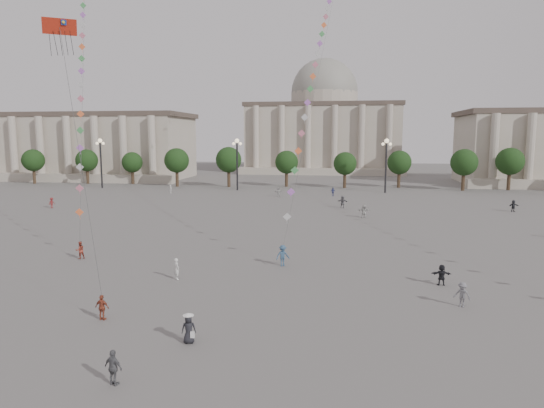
# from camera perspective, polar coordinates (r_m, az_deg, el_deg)

# --- Properties ---
(ground) EXTENTS (360.00, 360.00, 0.00)m
(ground) POSITION_cam_1_polar(r_m,az_deg,el_deg) (30.74, -5.39, -13.18)
(ground) COLOR #5F5C59
(ground) RESTS_ON ground
(hall_west) EXTENTS (84.00, 26.22, 17.20)m
(hall_west) POSITION_cam_1_polar(r_m,az_deg,el_deg) (146.79, -25.55, 6.15)
(hall_west) COLOR #A69F8C
(hall_west) RESTS_ON ground
(hall_central) EXTENTS (48.30, 34.30, 35.50)m
(hall_central) POSITION_cam_1_polar(r_m,az_deg,el_deg) (157.21, 6.09, 9.06)
(hall_central) COLOR #A69F8C
(hall_central) RESTS_ON ground
(tree_row) EXTENTS (137.12, 5.12, 8.00)m
(tree_row) POSITION_cam_1_polar(r_m,az_deg,el_deg) (106.19, 4.79, 4.86)
(tree_row) COLOR #332719
(tree_row) RESTS_ON ground
(lamp_post_far_west) EXTENTS (2.00, 0.90, 10.65)m
(lamp_post_far_west) POSITION_cam_1_polar(r_m,az_deg,el_deg) (110.85, -19.52, 5.57)
(lamp_post_far_west) COLOR #262628
(lamp_post_far_west) RESTS_ON ground
(lamp_post_mid_west) EXTENTS (2.00, 0.90, 10.65)m
(lamp_post_mid_west) POSITION_cam_1_polar(r_m,az_deg,el_deg) (100.33, -4.13, 5.81)
(lamp_post_mid_west) COLOR #262628
(lamp_post_mid_west) RESTS_ON ground
(lamp_post_mid_east) EXTENTS (2.00, 0.90, 10.65)m
(lamp_post_mid_east) POSITION_cam_1_polar(r_m,az_deg,el_deg) (98.20, 13.29, 5.57)
(lamp_post_mid_east) COLOR #262628
(lamp_post_mid_east) RESTS_ON ground
(person_crowd_0) EXTENTS (1.04, 0.73, 1.63)m
(person_crowd_0) POSITION_cam_1_polar(r_m,az_deg,el_deg) (91.29, 7.17, 1.44)
(person_crowd_0) COLOR #394382
(person_crowd_0) RESTS_ON ground
(person_crowd_2) EXTENTS (0.96, 1.22, 1.67)m
(person_crowd_2) POSITION_cam_1_polar(r_m,az_deg,el_deg) (82.78, -24.49, 0.13)
(person_crowd_2) COLOR maroon
(person_crowd_2) RESTS_ON ground
(person_crowd_3) EXTENTS (1.48, 0.52, 1.58)m
(person_crowd_3) POSITION_cam_1_polar(r_m,az_deg,el_deg) (38.76, 19.32, -7.88)
(person_crowd_3) COLOR black
(person_crowd_3) RESTS_ON ground
(person_crowd_4) EXTENTS (1.61, 1.12, 1.67)m
(person_crowd_4) POSITION_cam_1_polar(r_m,az_deg,el_deg) (89.78, 0.78, 1.41)
(person_crowd_4) COLOR #B6B6B1
(person_crowd_4) RESTS_ON ground
(person_crowd_6) EXTENTS (1.24, 1.06, 1.67)m
(person_crowd_6) POSITION_cam_1_polar(r_m,az_deg,el_deg) (34.46, 21.47, -9.88)
(person_crowd_6) COLOR slate
(person_crowd_6) RESTS_ON ground
(person_crowd_7) EXTENTS (1.71, 0.61, 1.82)m
(person_crowd_7) POSITION_cam_1_polar(r_m,az_deg,el_deg) (67.62, 10.76, -0.83)
(person_crowd_7) COLOR silver
(person_crowd_7) RESTS_ON ground
(person_crowd_9) EXTENTS (1.69, 1.09, 1.74)m
(person_crowd_9) POSITION_cam_1_polar(r_m,az_deg,el_deg) (80.18, 26.53, -0.20)
(person_crowd_9) COLOR black
(person_crowd_9) RESTS_ON ground
(person_crowd_10) EXTENTS (0.53, 0.65, 1.54)m
(person_crowd_10) POSITION_cam_1_polar(r_m,az_deg,el_deg) (97.56, -11.82, 1.72)
(person_crowd_10) COLOR white
(person_crowd_10) RESTS_ON ground
(person_crowd_12) EXTENTS (1.87, 1.19, 1.93)m
(person_crowd_12) POSITION_cam_1_polar(r_m,az_deg,el_deg) (76.33, 8.31, 0.26)
(person_crowd_12) COLOR slate
(person_crowd_12) RESTS_ON ground
(person_crowd_13) EXTENTS (0.69, 0.73, 1.68)m
(person_crowd_13) POSITION_cam_1_polar(r_m,az_deg,el_deg) (38.81, -11.14, -7.48)
(person_crowd_13) COLOR silver
(person_crowd_13) RESTS_ON ground
(tourist_0) EXTENTS (0.96, 0.50, 1.57)m
(tourist_0) POSITION_cam_1_polar(r_m,az_deg,el_deg) (31.73, -19.35, -11.41)
(tourist_0) COLOR brown
(tourist_0) RESTS_ON ground
(tourist_3) EXTENTS (1.04, 0.68, 1.65)m
(tourist_3) POSITION_cam_1_polar(r_m,az_deg,el_deg) (23.91, -18.15, -17.82)
(tourist_3) COLOR #57585B
(tourist_3) RESTS_ON ground
(kite_flyer_0) EXTENTS (0.98, 0.99, 1.61)m
(kite_flyer_0) POSITION_cam_1_polar(r_m,az_deg,el_deg) (47.59, -21.65, -5.07)
(kite_flyer_0) COLOR maroon
(kite_flyer_0) RESTS_ON ground
(kite_flyer_1) EXTENTS (1.37, 1.14, 1.84)m
(kite_flyer_1) POSITION_cam_1_polar(r_m,az_deg,el_deg) (41.84, 1.27, -6.08)
(kite_flyer_1) COLOR #304E6D
(kite_flyer_1) RESTS_ON ground
(hat_person) EXTENTS (0.89, 0.70, 1.69)m
(hat_person) POSITION_cam_1_polar(r_m,az_deg,el_deg) (27.24, -9.77, -14.20)
(hat_person) COLOR black
(hat_person) RESTS_ON ground
(dragon_kite) EXTENTS (3.60, 3.51, 18.42)m
(dragon_kite) POSITION_cam_1_polar(r_m,az_deg,el_deg) (37.73, -23.60, 17.34)
(dragon_kite) COLOR #AE2312
(dragon_kite) RESTS_ON ground
(kite_train_west) EXTENTS (16.96, 34.19, 57.89)m
(kite_train_west) POSITION_cam_1_polar(r_m,az_deg,el_deg) (68.11, -21.34, 19.42)
(kite_train_west) COLOR #3F3F3F
(kite_train_west) RESTS_ON ground
(kite_train_mid) EXTENTS (5.24, 52.74, 71.64)m
(kite_train_mid) POSITION_cam_1_polar(r_m,az_deg,el_deg) (70.14, 6.54, 21.23)
(kite_train_mid) COLOR #3F3F3F
(kite_train_mid) RESTS_ON ground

